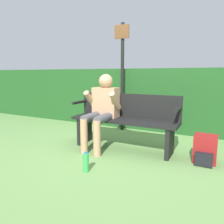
% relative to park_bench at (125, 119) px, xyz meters
% --- Properties ---
extents(ground_plane, '(40.00, 40.00, 0.00)m').
position_rel_park_bench_xyz_m(ground_plane, '(0.00, -0.06, -0.47)').
color(ground_plane, '#668E4C').
extents(hedge_back, '(12.00, 0.38, 1.30)m').
position_rel_park_bench_xyz_m(hedge_back, '(0.00, 1.40, 0.18)').
color(hedge_back, '#1E4C1E').
rests_on(hedge_back, ground).
extents(park_bench, '(1.71, 0.42, 0.88)m').
position_rel_park_bench_xyz_m(park_bench, '(0.00, 0.00, 0.00)').
color(park_bench, black).
rests_on(park_bench, ground).
extents(person_seated, '(0.55, 0.66, 1.19)m').
position_rel_park_bench_xyz_m(person_seated, '(-0.33, -0.14, 0.20)').
color(person_seated, tan).
rests_on(person_seated, ground).
extents(backpack, '(0.30, 0.34, 0.38)m').
position_rel_park_bench_xyz_m(backpack, '(1.21, -0.05, -0.30)').
color(backpack, maroon).
rests_on(backpack, ground).
extents(water_bottle, '(0.07, 0.07, 0.26)m').
position_rel_park_bench_xyz_m(water_bottle, '(-0.07, -1.02, -0.35)').
color(water_bottle, green).
rests_on(water_bottle, ground).
extents(signpost, '(0.31, 0.09, 2.21)m').
position_rel_park_bench_xyz_m(signpost, '(-0.53, 1.06, 0.77)').
color(signpost, black).
rests_on(signpost, ground).
extents(parked_car, '(2.13, 4.05, 1.22)m').
position_rel_park_bench_xyz_m(parked_car, '(-3.17, 10.02, 0.12)').
color(parked_car, black).
rests_on(parked_car, ground).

